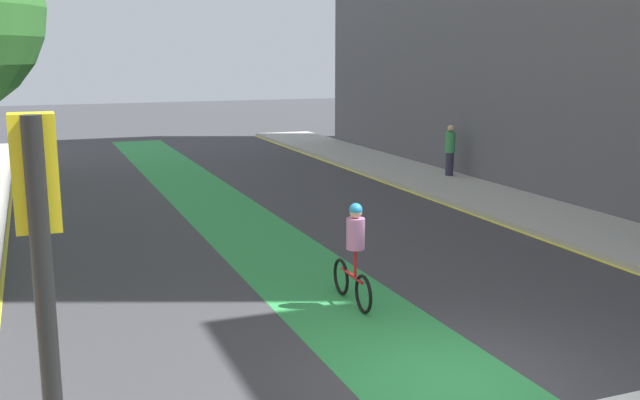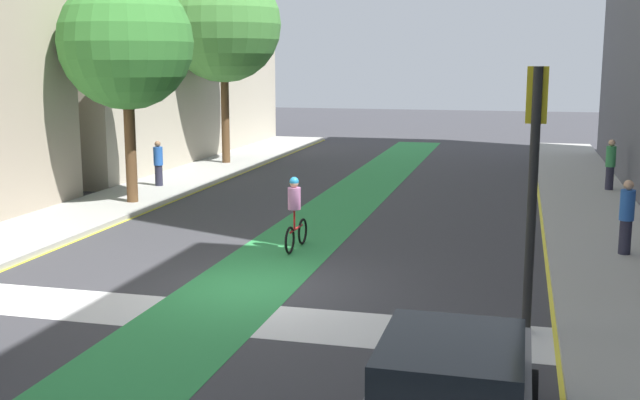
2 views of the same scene
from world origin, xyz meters
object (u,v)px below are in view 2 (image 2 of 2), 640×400
Objects in this scene: cyclist_in_lane at (295,212)px; pedestrian_sidewalk_right_a at (627,216)px; car_grey_right_near at (451,399)px; pedestrian_sidewalk_right_b at (610,164)px; traffic_signal_near_right at (534,149)px; street_tree_far at (223,25)px; pedestrian_sidewalk_left_a at (158,163)px; street_tree_near at (126,43)px.

cyclist_in_lane is 7.92m from pedestrian_sidewalk_right_a.
car_grey_right_near is 20.80m from pedestrian_sidewalk_right_b.
car_grey_right_near is at bearing -106.62° from pedestrian_sidewalk_right_a.
pedestrian_sidewalk_right_b is at bearing 79.31° from traffic_signal_near_right.
pedestrian_sidewalk_right_a is at bearing 73.38° from car_grey_right_near.
street_tree_far is (-7.38, 14.42, 5.23)m from cyclist_in_lane.
pedestrian_sidewalk_right_a is 1.00× the size of pedestrian_sidewalk_right_b.
pedestrian_sidewalk_left_a is 8.56m from street_tree_far.
pedestrian_sidewalk_right_a is 20.99m from street_tree_far.
cyclist_in_lane reaches higher than car_grey_right_near.
cyclist_in_lane is 9.11m from street_tree_near.
street_tree_far reaches higher than street_tree_near.
car_grey_right_near is 0.58× the size of street_tree_near.
pedestrian_sidewalk_right_b is (15.89, 3.11, 0.08)m from pedestrian_sidewalk_left_a.
pedestrian_sidewalk_right_a is (7.86, 0.94, 0.09)m from cyclist_in_lane.
street_tree_near is 0.84× the size of street_tree_far.
cyclist_in_lane is 1.04× the size of pedestrian_sidewalk_right_a.
pedestrian_sidewalk_left_a is (-12.08, 17.34, 0.18)m from car_grey_right_near.
pedestrian_sidewalk_right_b is (3.81, 20.44, 0.26)m from car_grey_right_near.
traffic_signal_near_right is 15.46m from street_tree_near.
pedestrian_sidewalk_right_b is 0.25× the size of street_tree_near.
pedestrian_sidewalk_right_b is at bearing -13.03° from street_tree_far.
pedestrian_sidewalk_right_b is at bearing 11.07° from pedestrian_sidewalk_left_a.
traffic_signal_near_right reaches higher than cyclist_in_lane.
traffic_signal_near_right reaches higher than pedestrian_sidewalk_left_a.
traffic_signal_near_right is 1.09× the size of car_grey_right_near.
traffic_signal_near_right is 5.62m from car_grey_right_near.
car_grey_right_near is at bearing -55.13° from pedestrian_sidewalk_left_a.
traffic_signal_near_right is 2.58× the size of pedestrian_sidewalk_right_a.
pedestrian_sidewalk_right_a is at bearing -41.49° from street_tree_far.
traffic_signal_near_right is 2.80× the size of pedestrian_sidewalk_left_a.
traffic_signal_near_right is 0.64× the size of street_tree_near.
car_grey_right_near is at bearing -63.42° from street_tree_far.
cyclist_in_lane is 10.63m from pedestrian_sidewalk_left_a.
car_grey_right_near is 18.68m from street_tree_near.
pedestrian_sidewalk_left_a is at bearing 124.87° from car_grey_right_near.
street_tree_near reaches higher than cyclist_in_lane.
street_tree_far reaches higher than pedestrian_sidewalk_left_a.
pedestrian_sidewalk_right_b is 17.05m from street_tree_near.
pedestrian_sidewalk_left_a is at bearing 136.45° from traffic_signal_near_right.
pedestrian_sidewalk_left_a is (-15.26, 6.70, -0.08)m from pedestrian_sidewalk_right_a.
traffic_signal_near_right is 2.57× the size of pedestrian_sidewalk_right_b.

